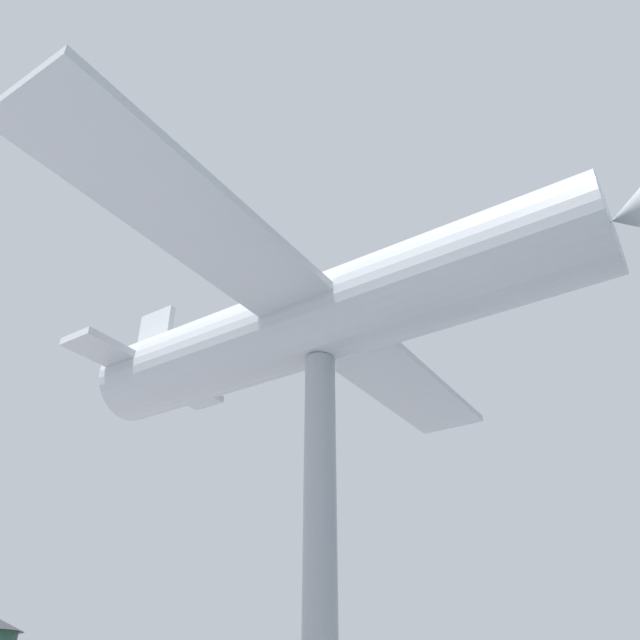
{
  "coord_description": "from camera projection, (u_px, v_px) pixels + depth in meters",
  "views": [
    {
      "loc": [
        10.35,
        4.67,
        1.75
      ],
      "look_at": [
        0.0,
        0.0,
        8.62
      ],
      "focal_mm": 35.0,
      "sensor_mm": 36.0,
      "label": 1
    }
  ],
  "objects": [
    {
      "name": "support_pylon_central",
      "position": [
        320.0,
        556.0,
        10.8
      ],
      "size": [
        0.61,
        0.61,
        7.68
      ],
      "color": "#999EA3",
      "rests_on": "ground_plane"
    },
    {
      "name": "suspended_airplane",
      "position": [
        331.0,
        316.0,
        13.15
      ],
      "size": [
        14.44,
        13.35,
        2.9
      ],
      "rotation": [
        0.0,
        0.0,
        -0.16
      ],
      "color": "#B2B7BC",
      "rests_on": "support_pylon_central"
    }
  ]
}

